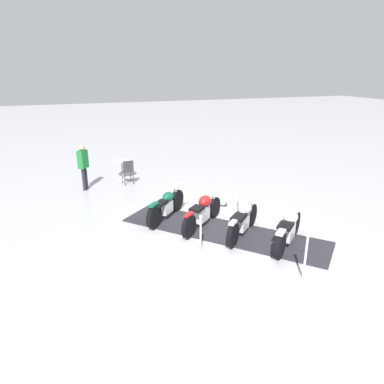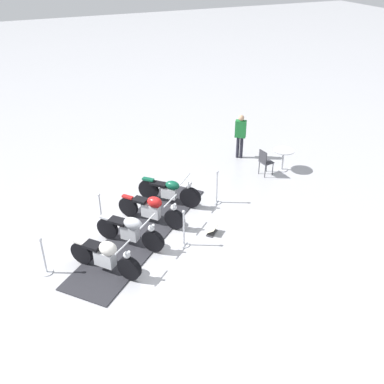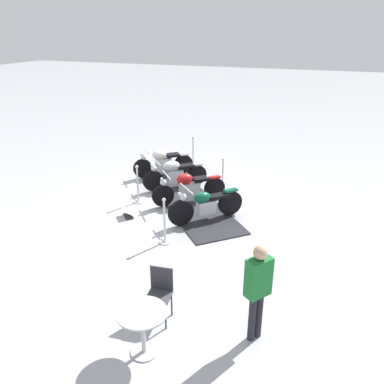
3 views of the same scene
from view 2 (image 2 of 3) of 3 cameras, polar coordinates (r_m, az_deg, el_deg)
ground_plane at (r=12.85m, az=-6.50°, el=-5.29°), size 80.00×80.00×0.00m
display_platform at (r=12.84m, az=-6.50°, el=-5.23°), size 5.00×5.23×0.03m
motorcycle_cream at (r=11.35m, az=-11.03°, el=-8.05°), size 1.65×1.46×0.93m
motorcycle_chrome at (r=12.13m, az=-7.90°, el=-4.85°), size 1.61×1.49×0.94m
motorcycle_maroon at (r=12.98m, az=-5.16°, el=-2.15°), size 1.72×1.53×0.93m
motorcycle_forest at (r=13.91m, az=-2.88°, el=0.17°), size 1.55×1.59×0.98m
stanchion_right_rear at (r=14.02m, az=3.18°, el=0.06°), size 0.30×0.30×1.14m
stanchion_left_mid at (r=13.30m, az=-11.62°, el=-2.65°), size 0.30×0.30×1.02m
stanchion_right_mid at (r=12.11m, az=-1.05°, el=-5.38°), size 0.32×0.32×1.13m
stanchion_left_front at (r=11.78m, az=-18.39°, el=-8.44°), size 0.31×0.31×1.08m
info_placard at (r=12.74m, az=2.55°, el=-5.04°), size 0.45×0.45×0.24m
cafe_table at (r=16.26m, az=11.64°, el=4.69°), size 0.77×0.77×0.79m
cafe_chair_near_table at (r=15.78m, az=9.35°, el=3.97°), size 0.45×0.45×0.96m
bystander_person at (r=16.79m, az=6.23°, el=7.59°), size 0.41×0.45×1.72m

